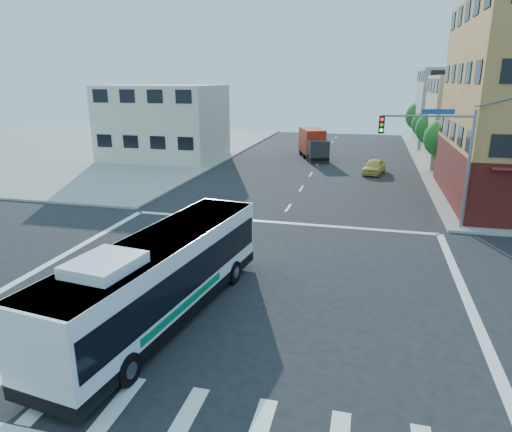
# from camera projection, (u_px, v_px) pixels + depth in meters

# --- Properties ---
(ground) EXTENTS (120.00, 120.00, 0.00)m
(ground) POSITION_uv_depth(u_px,v_px,m) (235.00, 287.00, 19.68)
(ground) COLOR black
(ground) RESTS_ON ground
(sidewalk_nw) EXTENTS (50.00, 50.00, 0.15)m
(sidewalk_nw) POSITION_uv_depth(u_px,v_px,m) (57.00, 147.00, 60.31)
(sidewalk_nw) COLOR gray
(sidewalk_nw) RESTS_ON ground
(building_east_near) EXTENTS (12.06, 10.06, 9.00)m
(building_east_near) POSITION_uv_depth(u_px,v_px,m) (491.00, 122.00, 46.02)
(building_east_near) COLOR tan
(building_east_near) RESTS_ON ground
(building_east_far) EXTENTS (12.06, 10.06, 10.00)m
(building_east_far) POSITION_uv_depth(u_px,v_px,m) (466.00, 108.00, 58.89)
(building_east_far) COLOR gray
(building_east_far) RESTS_ON ground
(building_west) EXTENTS (12.06, 10.06, 8.00)m
(building_west) POSITION_uv_depth(u_px,v_px,m) (164.00, 123.00, 50.34)
(building_west) COLOR beige
(building_west) RESTS_ON ground
(signal_mast_ne) EXTENTS (7.91, 1.13, 8.07)m
(signal_mast_ne) POSITION_uv_depth(u_px,v_px,m) (439.00, 145.00, 26.01)
(signal_mast_ne) COLOR gray
(signal_mast_ne) RESTS_ON ground
(street_tree_a) EXTENTS (3.60, 3.60, 5.53)m
(street_tree_a) POSITION_uv_depth(u_px,v_px,m) (445.00, 136.00, 41.83)
(street_tree_a) COLOR #342213
(street_tree_a) RESTS_ON ground
(street_tree_b) EXTENTS (3.80, 3.80, 5.79)m
(street_tree_b) POSITION_uv_depth(u_px,v_px,m) (435.00, 126.00, 49.22)
(street_tree_b) COLOR #342213
(street_tree_b) RESTS_ON ground
(street_tree_c) EXTENTS (3.40, 3.40, 5.29)m
(street_tree_c) POSITION_uv_depth(u_px,v_px,m) (427.00, 122.00, 56.74)
(street_tree_c) COLOR #342213
(street_tree_c) RESTS_ON ground
(street_tree_d) EXTENTS (4.00, 4.00, 6.03)m
(street_tree_d) POSITION_uv_depth(u_px,v_px,m) (421.00, 114.00, 64.05)
(street_tree_d) COLOR #342213
(street_tree_d) RESTS_ON ground
(transit_bus) EXTENTS (4.01, 11.94, 3.47)m
(transit_bus) POSITION_uv_depth(u_px,v_px,m) (161.00, 276.00, 16.61)
(transit_bus) COLOR black
(transit_bus) RESTS_ON ground
(box_truck) EXTENTS (4.30, 7.48, 3.24)m
(box_truck) POSITION_uv_depth(u_px,v_px,m) (313.00, 144.00, 51.27)
(box_truck) COLOR #242529
(box_truck) RESTS_ON ground
(parked_car) EXTENTS (2.44, 4.35, 1.40)m
(parked_car) POSITION_uv_depth(u_px,v_px,m) (374.00, 167.00, 43.04)
(parked_car) COLOR #DFC857
(parked_car) RESTS_ON ground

